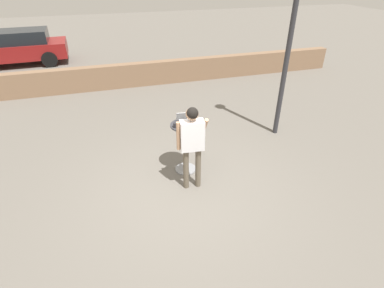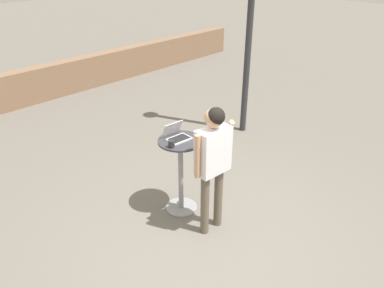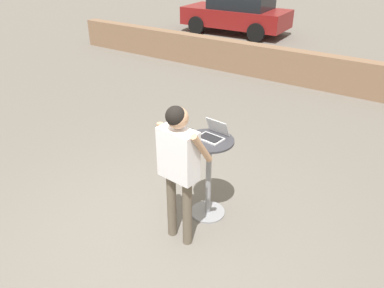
{
  "view_description": "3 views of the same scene",
  "coord_description": "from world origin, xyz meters",
  "px_view_note": "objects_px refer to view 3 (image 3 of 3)",
  "views": [
    {
      "loc": [
        -1.18,
        -4.41,
        3.86
      ],
      "look_at": [
        0.23,
        0.26,
        0.89
      ],
      "focal_mm": 28.0,
      "sensor_mm": 36.0,
      "label": 1
    },
    {
      "loc": [
        -2.84,
        -2.38,
        3.33
      ],
      "look_at": [
        0.17,
        0.44,
        1.15
      ],
      "focal_mm": 35.0,
      "sensor_mm": 36.0,
      "label": 2
    },
    {
      "loc": [
        2.22,
        -2.66,
        3.19
      ],
      "look_at": [
        0.23,
        0.31,
        1.22
      ],
      "focal_mm": 35.0,
      "sensor_mm": 36.0,
      "label": 3
    }
  ],
  "objects_px": {
    "laptop": "(213,134)",
    "standing_person": "(178,159)",
    "coffee_mug": "(192,133)",
    "parked_car_near_street": "(237,13)",
    "cafe_table": "(209,171)"
  },
  "relations": [
    {
      "from": "laptop",
      "to": "standing_person",
      "type": "xyz_separation_m",
      "value": [
        -0.04,
        -0.66,
        -0.03
      ]
    },
    {
      "from": "coffee_mug",
      "to": "parked_car_near_street",
      "type": "bearing_deg",
      "value": 114.84
    },
    {
      "from": "parked_car_near_street",
      "to": "standing_person",
      "type": "bearing_deg",
      "value": -65.46
    },
    {
      "from": "standing_person",
      "to": "parked_car_near_street",
      "type": "height_order",
      "value": "standing_person"
    },
    {
      "from": "coffee_mug",
      "to": "parked_car_near_street",
      "type": "height_order",
      "value": "parked_car_near_street"
    },
    {
      "from": "cafe_table",
      "to": "parked_car_near_street",
      "type": "bearing_deg",
      "value": 116.01
    },
    {
      "from": "laptop",
      "to": "standing_person",
      "type": "relative_size",
      "value": 0.19
    },
    {
      "from": "cafe_table",
      "to": "coffee_mug",
      "type": "bearing_deg",
      "value": -164.84
    },
    {
      "from": "standing_person",
      "to": "cafe_table",
      "type": "bearing_deg",
      "value": 86.82
    },
    {
      "from": "standing_person",
      "to": "parked_car_near_street",
      "type": "distance_m",
      "value": 11.26
    },
    {
      "from": "coffee_mug",
      "to": "standing_person",
      "type": "height_order",
      "value": "standing_person"
    },
    {
      "from": "laptop",
      "to": "standing_person",
      "type": "height_order",
      "value": "standing_person"
    },
    {
      "from": "coffee_mug",
      "to": "cafe_table",
      "type": "bearing_deg",
      "value": 15.16
    },
    {
      "from": "laptop",
      "to": "coffee_mug",
      "type": "height_order",
      "value": "laptop"
    },
    {
      "from": "cafe_table",
      "to": "laptop",
      "type": "relative_size",
      "value": 3.36
    }
  ]
}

